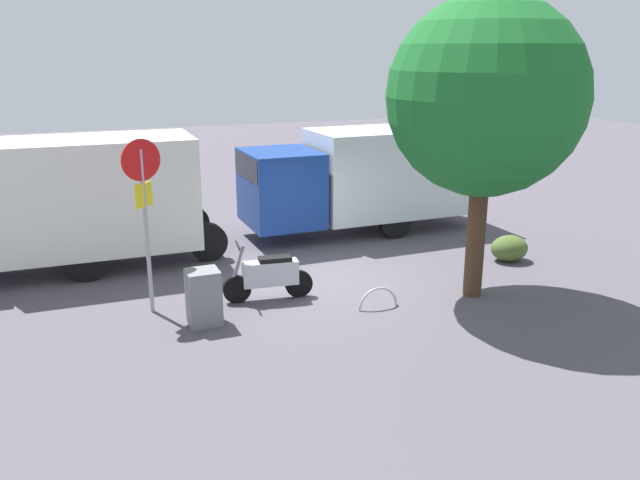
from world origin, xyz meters
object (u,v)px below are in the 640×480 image
at_px(stop_sign, 144,199).
at_px(utility_cabinet, 204,297).
at_px(box_truck_near, 360,175).
at_px(box_truck_far, 53,200).
at_px(bike_rack_hoop, 378,308).
at_px(motorcycle, 270,275).
at_px(street_tree, 486,97).

height_order(stop_sign, utility_cabinet, stop_sign).
xyz_separation_m(stop_sign, utility_cabinet, (-0.83, 0.91, -1.69)).
height_order(box_truck_near, stop_sign, stop_sign).
height_order(box_truck_far, bike_rack_hoop, box_truck_far).
relative_size(box_truck_near, motorcycle, 4.52).
xyz_separation_m(box_truck_near, stop_sign, (5.99, 3.87, 0.65)).
distance_m(box_truck_far, street_tree, 9.42).
bearing_deg(box_truck_near, utility_cabinet, 40.68).
bearing_deg(motorcycle, stop_sign, 1.50).
bearing_deg(street_tree, box_truck_far, -29.79).
distance_m(box_truck_near, stop_sign, 7.16).
bearing_deg(bike_rack_hoop, stop_sign, -17.61).
relative_size(box_truck_far, bike_rack_hoop, 9.23).
relative_size(motorcycle, stop_sign, 0.55).
height_order(stop_sign, bike_rack_hoop, stop_sign).
xyz_separation_m(box_truck_near, motorcycle, (3.71, 4.03, -1.04)).
distance_m(stop_sign, utility_cabinet, 2.09).
relative_size(street_tree, utility_cabinet, 5.67).
height_order(box_truck_near, motorcycle, box_truck_near).
bearing_deg(box_truck_far, bike_rack_hoop, 141.61).
bearing_deg(box_truck_near, stop_sign, 30.69).
distance_m(box_truck_far, bike_rack_hoop, 7.54).
relative_size(street_tree, bike_rack_hoop, 6.89).
relative_size(stop_sign, street_tree, 0.56).
height_order(street_tree, utility_cabinet, street_tree).
xyz_separation_m(street_tree, bike_rack_hoop, (2.10, -0.03, -3.95)).
bearing_deg(box_truck_near, motorcycle, 45.28).
bearing_deg(box_truck_far, utility_cabinet, 120.93).
relative_size(box_truck_far, motorcycle, 4.33).
bearing_deg(box_truck_far, motorcycle, 139.12).
bearing_deg(motorcycle, utility_cabinet, 32.93).
distance_m(box_truck_far, utility_cabinet, 4.95).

